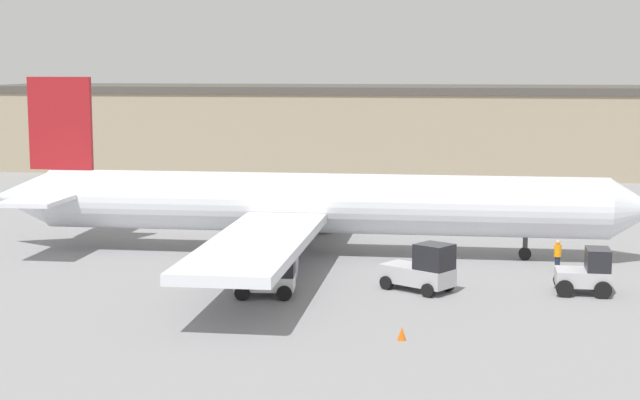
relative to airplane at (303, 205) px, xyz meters
name	(u,v)px	position (x,y,z in m)	size (l,w,h in m)	color
ground_plane	(320,254)	(0.98, 0.02, -2.91)	(400.00, 400.00, 0.00)	gray
terminal_building	(423,128)	(4.57, 46.57, 1.49)	(91.61, 16.47, 8.78)	gray
airplane	(303,205)	(0.00, 0.00, 0.00)	(39.16, 37.07, 10.25)	silver
ground_crew_worker	(558,255)	(14.23, -2.88, -1.99)	(0.38, 0.38, 1.74)	#1E2338
baggage_tug	(587,273)	(15.21, -7.76, -1.88)	(2.62, 2.18, 2.22)	#B2B2B7
belt_loader_truck	(269,277)	(0.19, -10.68, -1.95)	(2.98, 2.18, 1.99)	silver
pushback_tug	(423,269)	(7.36, -8.51, -1.82)	(3.88, 3.32, 2.43)	#B2B2B7
safety_cone_near	(402,334)	(6.96, -17.21, -2.64)	(0.36, 0.36, 0.55)	#EF590F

